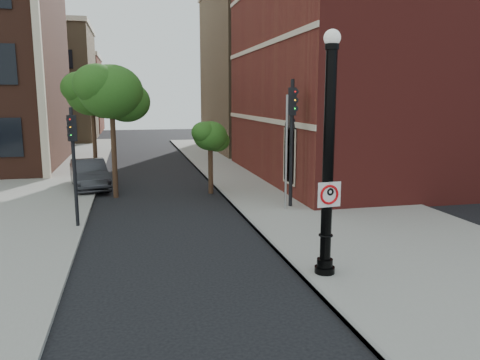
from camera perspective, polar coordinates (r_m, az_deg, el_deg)
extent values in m
plane|color=black|center=(12.62, -2.07, -11.86)|extent=(120.00, 120.00, 0.00)
cube|color=gray|center=(23.48, 7.60, -1.47)|extent=(8.00, 60.00, 0.12)
cube|color=gray|center=(30.61, -25.82, 0.28)|extent=(10.00, 50.00, 0.12)
cube|color=gray|center=(22.40, -1.90, -1.92)|extent=(0.10, 60.00, 0.14)
cube|color=maroon|center=(31.38, 22.82, 11.62)|extent=(22.00, 16.00, 12.00)
cube|color=black|center=(21.89, 6.09, 2.87)|extent=(0.08, 1.40, 2.40)
cube|color=beige|center=(26.52, 2.58, 7.41)|extent=(0.06, 16.00, 0.25)
cube|color=beige|center=(26.64, 2.65, 16.03)|extent=(0.06, 16.00, 0.25)
cube|color=beige|center=(28.98, -23.35, 13.77)|extent=(0.40, 0.40, 14.00)
cube|color=#7C6244|center=(56.36, -23.63, 10.51)|extent=(12.00, 12.00, 12.00)
cube|color=maroon|center=(70.17, -21.55, 9.57)|extent=(12.00, 12.00, 10.00)
cube|color=#7C6244|center=(45.38, 10.75, 12.74)|extent=(22.00, 14.00, 14.00)
cylinder|color=black|center=(12.83, 10.26, -10.95)|extent=(0.54, 0.54, 0.29)
cylinder|color=black|center=(12.74, 10.30, -9.95)|extent=(0.42, 0.42, 0.24)
cylinder|color=black|center=(12.10, 10.69, 2.09)|extent=(0.29, 0.29, 5.56)
torus|color=black|center=(12.51, 10.41, -6.64)|extent=(0.38, 0.38, 0.06)
cylinder|color=black|center=(12.06, 11.15, 15.65)|extent=(0.34, 0.34, 0.14)
sphere|color=silver|center=(12.08, 11.18, 16.65)|extent=(0.42, 0.42, 0.42)
cube|color=white|center=(12.08, 10.82, -1.76)|extent=(0.65, 0.08, 0.65)
cube|color=black|center=(12.03, 10.87, -0.38)|extent=(0.64, 0.06, 0.05)
cube|color=black|center=(12.15, 10.77, -3.13)|extent=(0.64, 0.06, 0.05)
cube|color=black|center=(11.94, 9.58, -1.86)|extent=(0.05, 0.01, 0.65)
cube|color=black|center=(12.23, 12.03, -1.66)|extent=(0.05, 0.01, 0.65)
torus|color=red|center=(12.08, 10.82, -1.76)|extent=(0.52, 0.11, 0.52)
cube|color=red|center=(12.08, 10.82, -1.76)|extent=(0.36, 0.04, 0.37)
cube|color=black|center=(12.06, 10.57, -1.78)|extent=(0.06, 0.01, 0.30)
torus|color=black|center=(12.08, 10.94, -1.43)|extent=(0.20, 0.08, 0.20)
cylinder|color=black|center=(12.03, 10.87, -0.41)|extent=(0.03, 0.02, 0.03)
imported|color=#2B2B30|center=(25.52, -17.90, 0.65)|extent=(2.43, 4.85, 1.53)
cylinder|color=black|center=(17.62, -19.53, 1.24)|extent=(0.13, 0.13, 4.37)
cube|color=black|center=(17.47, -19.81, 5.97)|extent=(0.34, 0.33, 0.91)
sphere|color=#E50505|center=(17.32, -20.08, 6.98)|extent=(0.16, 0.16, 0.16)
sphere|color=#FF8C00|center=(17.34, -20.03, 6.08)|extent=(0.16, 0.16, 0.16)
sphere|color=#00E519|center=(17.36, -19.97, 5.18)|extent=(0.16, 0.16, 0.16)
cylinder|color=black|center=(19.78, 6.29, 4.22)|extent=(0.16, 0.16, 5.45)
cube|color=black|center=(19.68, 6.39, 9.49)|extent=(0.43, 0.41, 1.14)
sphere|color=#E50505|center=(19.54, 6.75, 10.65)|extent=(0.20, 0.20, 0.20)
sphere|color=#FF8C00|center=(19.54, 6.73, 9.65)|extent=(0.20, 0.20, 0.20)
sphere|color=#00E519|center=(19.55, 6.71, 8.65)|extent=(0.20, 0.20, 0.20)
cylinder|color=#999999|center=(19.31, 5.66, 3.15)|extent=(0.10, 0.10, 4.82)
cylinder|color=#352415|center=(22.72, -15.13, 3.64)|extent=(0.24, 0.24, 4.63)
ellipsoid|color=#235516|center=(22.60, -15.44, 10.33)|extent=(2.91, 2.91, 2.48)
ellipsoid|color=#235516|center=(23.11, -13.68, 9.24)|extent=(2.25, 2.25, 1.91)
ellipsoid|color=#235516|center=(22.23, -17.07, 11.12)|extent=(2.12, 2.12, 1.80)
cylinder|color=#352415|center=(28.18, -17.32, 4.65)|extent=(0.24, 0.24, 4.58)
ellipsoid|color=#235516|center=(28.08, -17.60, 9.97)|extent=(2.88, 2.88, 2.45)
ellipsoid|color=#235516|center=(28.56, -16.15, 9.12)|extent=(2.22, 2.22, 1.89)
ellipsoid|color=#235516|center=(27.74, -18.93, 10.58)|extent=(2.09, 2.09, 1.78)
cylinder|color=#352415|center=(23.10, -3.61, 1.62)|extent=(0.24, 0.24, 2.67)
ellipsoid|color=#235516|center=(22.93, -3.65, 5.39)|extent=(1.68, 1.68, 1.43)
ellipsoid|color=#235516|center=(23.31, -2.84, 4.82)|extent=(1.30, 1.30, 1.10)
ellipsoid|color=#235516|center=(22.63, -4.42, 5.81)|extent=(1.22, 1.22, 1.04)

